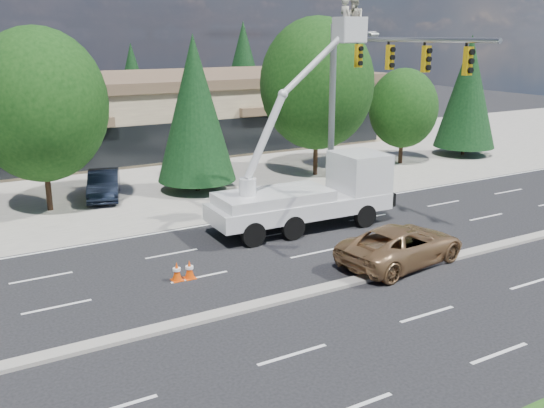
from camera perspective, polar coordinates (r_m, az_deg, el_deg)
ground at (r=19.66m, az=-3.06°, el=-10.00°), size 140.00×140.00×0.00m
concrete_apron at (r=37.68m, az=-17.04°, el=1.94°), size 140.00×22.00×0.01m
road_median at (r=19.63m, az=-3.07°, el=-9.84°), size 120.00×0.55×0.12m
strip_mall at (r=46.84m, az=-20.20°, el=7.76°), size 50.40×15.40×5.50m
tree_front_d at (r=31.40m, az=-21.02°, el=8.68°), size 6.45×6.45×8.95m
tree_front_e at (r=33.67m, az=-7.27°, el=8.89°), size 4.35×4.35×8.58m
tree_front_f at (r=37.39m, az=4.25°, el=11.21°), size 6.92×6.92×9.60m
tree_front_g at (r=41.89m, az=12.25°, el=8.79°), size 4.61×4.61×6.40m
tree_front_h at (r=46.03m, az=17.96°, el=10.02°), size 4.32×4.32×8.51m
tree_back_c at (r=60.71m, az=-12.98°, el=11.18°), size 3.94×3.94×7.76m
tree_back_d at (r=65.21m, az=-2.70°, el=12.83°), size 5.00×5.00×9.86m
signal_mast at (r=29.20m, az=8.27°, el=10.70°), size 2.76×10.16×9.00m
bucket_truck at (r=27.38m, az=4.16°, el=2.20°), size 8.52×3.00×10.15m
traffic_cone_b at (r=22.03m, az=-8.95°, el=-6.30°), size 0.40×0.40×0.70m
traffic_cone_c at (r=22.14m, az=-7.78°, el=-6.13°), size 0.40×0.40×0.70m
minivan at (r=23.72m, az=12.13°, el=-3.78°), size 5.73×3.27×1.51m
parked_car_east at (r=33.72m, az=-15.55°, el=1.78°), size 2.85×4.79×1.49m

